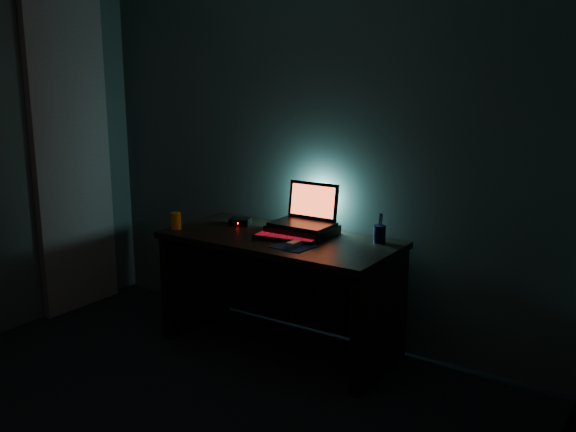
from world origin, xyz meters
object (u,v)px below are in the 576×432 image
(laptop, at_px, (307,215))
(router, at_px, (240,222))
(keyboard, at_px, (286,238))
(mouse, at_px, (294,244))
(juice_glass, at_px, (176,221))
(pen_cup, at_px, (380,234))

(laptop, relative_size, router, 2.34)
(keyboard, xyz_separation_m, router, (-0.48, 0.16, 0.01))
(mouse, xyz_separation_m, juice_glass, (-0.88, -0.07, 0.04))
(mouse, height_order, router, router)
(pen_cup, xyz_separation_m, juice_glass, (-1.26, -0.44, 0.00))
(juice_glass, distance_m, router, 0.43)
(laptop, relative_size, pen_cup, 3.60)
(juice_glass, bearing_deg, laptop, 26.87)
(laptop, distance_m, mouse, 0.36)
(keyboard, bearing_deg, mouse, -47.01)
(mouse, relative_size, juice_glass, 0.82)
(keyboard, bearing_deg, laptop, 79.83)
(laptop, bearing_deg, mouse, -71.17)
(laptop, relative_size, mouse, 4.20)
(laptop, xyz_separation_m, router, (-0.49, -0.06, -0.10))
(keyboard, bearing_deg, juice_glass, -174.40)
(mouse, height_order, juice_glass, juice_glass)
(keyboard, relative_size, mouse, 4.64)
(laptop, height_order, mouse, laptop)
(mouse, distance_m, juice_glass, 0.89)
(laptop, height_order, router, laptop)
(pen_cup, height_order, juice_glass, juice_glass)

